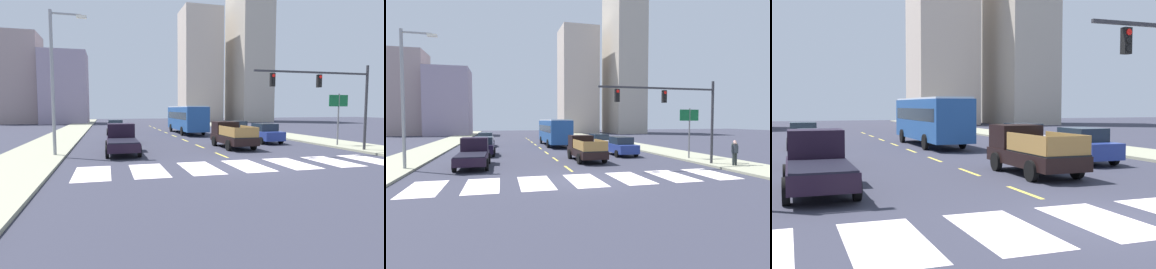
{
  "view_description": "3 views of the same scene",
  "coord_description": "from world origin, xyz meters",
  "views": [
    {
      "loc": [
        -7.19,
        -15.38,
        3.04
      ],
      "look_at": [
        -0.52,
        9.41,
        0.93
      ],
      "focal_mm": 29.73,
      "sensor_mm": 36.0,
      "label": 1
    },
    {
      "loc": [
        -4.29,
        -15.29,
        3.24
      ],
      "look_at": [
        2.78,
        12.24,
        1.87
      ],
      "focal_mm": 27.85,
      "sensor_mm": 36.0,
      "label": 2
    },
    {
      "loc": [
        -7.1,
        -9.6,
        2.81
      ],
      "look_at": [
        1.82,
        14.54,
        1.23
      ],
      "focal_mm": 44.61,
      "sensor_mm": 36.0,
      "label": 3
    }
  ],
  "objects": [
    {
      "name": "lane_dash_6",
      "position": [
        0.0,
        34.0,
        0.0
      ],
      "size": [
        0.16,
        2.4,
        0.01
      ],
      "primitive_type": "cube",
      "color": "#E0C745",
      "rests_on": "ground"
    },
    {
      "name": "crosswalk_stripe_1",
      "position": [
        -5.26,
        0.0,
        0.0
      ],
      "size": [
        1.68,
        3.66,
        0.01
      ],
      "primitive_type": "cube",
      "color": "silver",
      "rests_on": "ground"
    },
    {
      "name": "city_bus",
      "position": [
        2.19,
        22.17,
        1.95
      ],
      "size": [
        2.72,
        10.8,
        3.32
      ],
      "rotation": [
        0.0,
        0.0,
        0.02
      ],
      "color": "#245091",
      "rests_on": "ground"
    },
    {
      "name": "lane_dash_7",
      "position": [
        0.0,
        39.0,
        0.0
      ],
      "size": [
        0.16,
        2.4,
        0.01
      ],
      "primitive_type": "cube",
      "color": "#E0C745",
      "rests_on": "ground"
    },
    {
      "name": "sidewalk_right",
      "position": [
        11.71,
        18.0,
        0.07
      ],
      "size": [
        4.0,
        110.0,
        0.15
      ],
      "primitive_type": "cube",
      "color": "gray",
      "rests_on": "ground"
    },
    {
      "name": "sedan_near_left",
      "position": [
        -6.21,
        22.92,
        0.86
      ],
      "size": [
        2.02,
        4.4,
        1.72
      ],
      "rotation": [
        0.0,
        0.0,
        0.02
      ],
      "color": "silver",
      "rests_on": "ground"
    },
    {
      "name": "block_low_left",
      "position": [
        -25.27,
        56.24,
        8.99
      ],
      "size": [
        10.38,
        8.7,
        17.98
      ],
      "primitive_type": "cube",
      "color": "#A58F8C",
      "rests_on": "ground"
    },
    {
      "name": "block_mid_right",
      "position": [
        14.51,
        58.19,
        13.07
      ],
      "size": [
        8.86,
        8.85,
        26.15
      ],
      "primitive_type": "cube",
      "color": "beige",
      "rests_on": "ground"
    },
    {
      "name": "sedan_mid",
      "position": [
        6.15,
        16.1,
        0.86
      ],
      "size": [
        2.02,
        4.4,
        1.72
      ],
      "rotation": [
        0.0,
        0.0,
        0.04
      ],
      "color": "silver",
      "rests_on": "ground"
    },
    {
      "name": "crosswalk_stripe_2",
      "position": [
        -2.63,
        0.0,
        0.0
      ],
      "size": [
        1.68,
        3.66,
        0.01
      ],
      "primitive_type": "cube",
      "color": "silver",
      "rests_on": "ground"
    },
    {
      "name": "tower_tall_centre",
      "position": [
        25.59,
        54.92,
        17.45
      ],
      "size": [
        7.39,
        11.91,
        34.89
      ],
      "primitive_type": "cube",
      "color": "#B2A797",
      "rests_on": "ground"
    },
    {
      "name": "pickup_stakebed",
      "position": [
        2.2,
        7.8,
        0.94
      ],
      "size": [
        2.18,
        5.2,
        1.96
      ],
      "rotation": [
        0.0,
        0.0,
        -0.0
      ],
      "color": "black",
      "rests_on": "ground"
    },
    {
      "name": "sedan_far",
      "position": [
        6.29,
        10.11,
        0.86
      ],
      "size": [
        2.02,
        4.4,
        1.72
      ],
      "rotation": [
        0.0,
        0.0,
        -0.01
      ],
      "color": "navy",
      "rests_on": "ground"
    },
    {
      "name": "sidewalk_left",
      "position": [
        -11.71,
        18.0,
        0.07
      ],
      "size": [
        4.0,
        110.0,
        0.15
      ],
      "primitive_type": "cube",
      "color": "gray",
      "rests_on": "ground"
    },
    {
      "name": "crosswalk_stripe_4",
      "position": [
        2.63,
        0.0,
        0.0
      ],
      "size": [
        1.68,
        3.66,
        0.01
      ],
      "primitive_type": "cube",
      "color": "silver",
      "rests_on": "ground"
    },
    {
      "name": "lane_dash_1",
      "position": [
        0.0,
        9.0,
        0.0
      ],
      "size": [
        0.16,
        2.4,
        0.01
      ],
      "primitive_type": "cube",
      "color": "#E0C745",
      "rests_on": "ground"
    },
    {
      "name": "direction_sign_green",
      "position": [
        10.49,
        5.88,
        3.03
      ],
      "size": [
        1.7,
        0.12,
        4.2
      ],
      "color": "slate",
      "rests_on": "ground"
    },
    {
      "name": "lane_dash_4",
      "position": [
        0.0,
        24.0,
        0.0
      ],
      "size": [
        0.16,
        2.4,
        0.01
      ],
      "primitive_type": "cube",
      "color": "#E0C745",
      "rests_on": "ground"
    },
    {
      "name": "crosswalk_stripe_0",
      "position": [
        -7.89,
        0.0,
        0.0
      ],
      "size": [
        1.68,
        3.66,
        0.01
      ],
      "primitive_type": "cube",
      "color": "silver",
      "rests_on": "ground"
    },
    {
      "name": "crosswalk_stripe_6",
      "position": [
        7.89,
        0.0,
        0.0
      ],
      "size": [
        1.68,
        3.66,
        0.01
      ],
      "primitive_type": "cube",
      "color": "silver",
      "rests_on": "ground"
    },
    {
      "name": "ground_plane",
      "position": [
        0.0,
        0.0,
        0.0
      ],
      "size": [
        160.0,
        160.0,
        0.0
      ],
      "primitive_type": "plane",
      "color": "#31313F"
    },
    {
      "name": "pickup_dark",
      "position": [
        -6.22,
        6.6,
        0.92
      ],
      "size": [
        2.18,
        5.2,
        1.96
      ],
      "rotation": [
        0.0,
        0.0,
        0.05
      ],
      "color": "black",
      "rests_on": "ground"
    },
    {
      "name": "crosswalk_stripe_3",
      "position": [
        0.0,
        0.0,
        0.0
      ],
      "size": [
        1.68,
        3.66,
        0.01
      ],
      "primitive_type": "cube",
      "color": "silver",
      "rests_on": "ground"
    },
    {
      "name": "block_mid_left",
      "position": [
        -15.16,
        53.63,
        7.1
      ],
      "size": [
        8.66,
        9.45,
        14.2
      ],
      "primitive_type": "cube",
      "color": "#9A8AA1",
      "rests_on": "ground"
    },
    {
      "name": "lane_dash_3",
      "position": [
        0.0,
        19.0,
        0.0
      ],
      "size": [
        0.16,
        2.4,
        0.01
      ],
      "primitive_type": "cube",
      "color": "#E0C745",
      "rests_on": "ground"
    },
    {
      "name": "streetlight_left",
      "position": [
        -10.2,
        5.88,
        4.97
      ],
      "size": [
        2.2,
        0.28,
        9.0
      ],
      "color": "gray",
      "rests_on": "ground"
    },
    {
      "name": "traffic_signal_gantry",
      "position": [
        7.56,
        2.93,
        4.19
      ],
      "size": [
        8.66,
        0.27,
        6.0
      ],
      "color": "#2D2D33",
      "rests_on": "ground"
    },
    {
      "name": "lane_dash_5",
      "position": [
        0.0,
        29.0,
        0.0
      ],
      "size": [
        0.16,
        2.4,
        0.01
      ],
      "primitive_type": "cube",
      "color": "#E0C745",
      "rests_on": "ground"
    },
    {
      "name": "lane_dash_0",
      "position": [
        0.0,
        4.0,
        0.0
      ],
      "size": [
        0.16,
        2.4,
        0.01
      ],
      "primitive_type": "cube",
      "color": "#E0C745",
      "rests_on": "ground"
    },
    {
      "name": "sedan_near_right",
      "position": [
        -5.91,
        13.11,
        0.86
      ],
      "size": [
        2.02,
        4.4,
        1.72
      ],
      "rotation": [
        0.0,
        0.0,
        0.01
      ],
      "color": "black",
      "rests_on": "ground"
    },
    {
      "name": "crosswalk_stripe_5",
      "position": [
        5.26,
        0.0,
        0.0
      ],
      "size": [
        1.68,
        3.66,
        0.01
      ],
      "primitive_type": "cube",
      "color": "silver",
      "rests_on": "ground"
    },
    {
      "name": "lane_dash_2",
      "position": [
        0.0,
        14.0,
        0.0
      ],
      "size": [
        0.16,
        2.4,
        0.01
      ],
      "primitive_type": "cube",
      "color": "#E0C745",
      "rests_on": "ground"
    }
  ]
}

